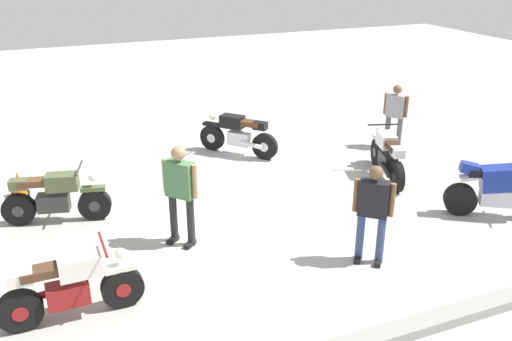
% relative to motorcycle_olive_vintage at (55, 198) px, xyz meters
% --- Properties ---
extents(ground_plane, '(40.00, 40.00, 0.00)m').
position_rel_motorcycle_olive_vintage_xyz_m(ground_plane, '(-3.84, 0.51, -0.49)').
color(ground_plane, '#ADAAA3').
extents(curb_edge, '(14.00, 0.30, 0.15)m').
position_rel_motorcycle_olive_vintage_xyz_m(curb_edge, '(-3.84, 5.11, -0.41)').
color(curb_edge, gray).
rests_on(curb_edge, ground).
extents(motorcycle_olive_vintage, '(1.93, 0.85, 1.07)m').
position_rel_motorcycle_olive_vintage_xyz_m(motorcycle_olive_vintage, '(0.00, 0.00, 0.00)').
color(motorcycle_olive_vintage, black).
rests_on(motorcycle_olive_vintage, ground).
extents(motorcycle_silver_cruiser, '(0.92, 2.03, 1.09)m').
position_rel_motorcycle_olive_vintage_xyz_m(motorcycle_silver_cruiser, '(-6.85, 0.58, 0.03)').
color(motorcycle_silver_cruiser, black).
rests_on(motorcycle_silver_cruiser, ground).
extents(motorcycle_black_cruiser, '(1.48, 1.64, 1.09)m').
position_rel_motorcycle_olive_vintage_xyz_m(motorcycle_black_cruiser, '(-4.35, -2.00, 0.03)').
color(motorcycle_black_cruiser, black).
rests_on(motorcycle_black_cruiser, ground).
extents(motorcycle_cream_vintage, '(1.95, 0.70, 1.07)m').
position_rel_motorcycle_olive_vintage_xyz_m(motorcycle_cream_vintage, '(0.00, 3.05, 0.00)').
color(motorcycle_cream_vintage, black).
rests_on(motorcycle_cream_vintage, ground).
extents(motorcycle_blue_sportbike, '(1.76, 1.19, 1.14)m').
position_rel_motorcycle_olive_vintage_xyz_m(motorcycle_blue_sportbike, '(-7.71, 2.94, 0.11)').
color(motorcycle_blue_sportbike, black).
rests_on(motorcycle_blue_sportbike, ground).
extents(person_in_black_shirt, '(0.56, 0.53, 1.67)m').
position_rel_motorcycle_olive_vintage_xyz_m(person_in_black_shirt, '(-4.59, 3.36, 0.46)').
color(person_in_black_shirt, '#384772').
rests_on(person_in_black_shirt, ground).
extents(person_in_gray_shirt, '(0.49, 0.58, 1.60)m').
position_rel_motorcycle_olive_vintage_xyz_m(person_in_gray_shirt, '(-8.16, -1.02, 0.42)').
color(person_in_gray_shirt, '#59595B').
rests_on(person_in_gray_shirt, ground).
extents(person_in_green_shirt, '(0.55, 0.58, 1.78)m').
position_rel_motorcycle_olive_vintage_xyz_m(person_in_green_shirt, '(-1.95, 1.64, 0.54)').
color(person_in_green_shirt, '#262628').
rests_on(person_in_green_shirt, ground).
extents(traffic_cone, '(0.36, 0.36, 0.53)m').
position_rel_motorcycle_olive_vintage_xyz_m(traffic_cone, '(0.64, -1.49, -0.23)').
color(traffic_cone, black).
rests_on(traffic_cone, ground).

